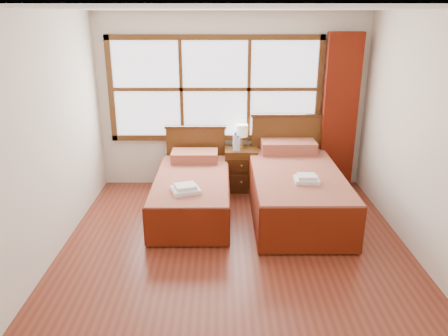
{
  "coord_description": "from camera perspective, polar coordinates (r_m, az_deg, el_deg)",
  "views": [
    {
      "loc": [
        -0.14,
        -4.27,
        2.56
      ],
      "look_at": [
        -0.12,
        0.7,
        0.8
      ],
      "focal_mm": 35.0,
      "sensor_mm": 36.0,
      "label": 1
    }
  ],
  "objects": [
    {
      "name": "floor",
      "position": [
        4.98,
        1.48,
        -11.41
      ],
      "size": [
        4.5,
        4.5,
        0.0
      ],
      "primitive_type": "plane",
      "color": "maroon",
      "rests_on": "ground"
    },
    {
      "name": "ceiling",
      "position": [
        4.27,
        1.81,
        20.09
      ],
      "size": [
        4.5,
        4.5,
        0.0
      ],
      "primitive_type": "plane",
      "rotation": [
        3.14,
        0.0,
        0.0
      ],
      "color": "white",
      "rests_on": "wall_back"
    },
    {
      "name": "wall_back",
      "position": [
        6.64,
        1.03,
        8.61
      ],
      "size": [
        4.0,
        0.0,
        4.0
      ],
      "primitive_type": "plane",
      "rotation": [
        1.57,
        0.0,
        0.0
      ],
      "color": "silver",
      "rests_on": "floor"
    },
    {
      "name": "wall_left",
      "position": [
        4.82,
        -22.9,
        2.83
      ],
      "size": [
        0.0,
        4.5,
        4.5
      ],
      "primitive_type": "plane",
      "rotation": [
        1.57,
        0.0,
        1.57
      ],
      "color": "silver",
      "rests_on": "floor"
    },
    {
      "name": "wall_right",
      "position": [
        4.94,
        25.55,
        2.82
      ],
      "size": [
        0.0,
        4.5,
        4.5
      ],
      "primitive_type": "plane",
      "rotation": [
        1.57,
        0.0,
        -1.57
      ],
      "color": "silver",
      "rests_on": "floor"
    },
    {
      "name": "window",
      "position": [
        6.56,
        -1.17,
        10.26
      ],
      "size": [
        3.16,
        0.06,
        1.56
      ],
      "color": "white",
      "rests_on": "wall_back"
    },
    {
      "name": "curtain",
      "position": [
        6.75,
        14.86,
        7.03
      ],
      "size": [
        0.5,
        0.16,
        2.3
      ],
      "primitive_type": "cube",
      "color": "maroon",
      "rests_on": "wall_back"
    },
    {
      "name": "bed_left",
      "position": [
        5.93,
        -4.15,
        -2.98
      ],
      "size": [
        0.99,
        2.01,
        0.96
      ],
      "color": "#43220E",
      "rests_on": "floor"
    },
    {
      "name": "bed_right",
      "position": [
        5.97,
        9.21,
        -2.46
      ],
      "size": [
        1.17,
        2.26,
        1.14
      ],
      "color": "#43220E",
      "rests_on": "floor"
    },
    {
      "name": "nightstand",
      "position": [
        6.65,
        2.21,
        -0.1
      ],
      "size": [
        0.48,
        0.48,
        0.65
      ],
      "color": "#522E11",
      "rests_on": "floor"
    },
    {
      "name": "towels_left",
      "position": [
        5.31,
        -5.04,
        -2.73
      ],
      "size": [
        0.4,
        0.37,
        0.1
      ],
      "rotation": [
        0.0,
        0.0,
        0.32
      ],
      "color": "white",
      "rests_on": "bed_left"
    },
    {
      "name": "towels_right",
      "position": [
        5.44,
        10.74,
        -1.39
      ],
      "size": [
        0.3,
        0.27,
        0.09
      ],
      "rotation": [
        0.0,
        0.0,
        -0.02
      ],
      "color": "white",
      "rests_on": "bed_right"
    },
    {
      "name": "lamp",
      "position": [
        6.56,
        2.34,
        4.81
      ],
      "size": [
        0.18,
        0.18,
        0.35
      ],
      "color": "#B88C3B",
      "rests_on": "nightstand"
    },
    {
      "name": "bottle_near",
      "position": [
        6.43,
        1.48,
        3.39
      ],
      "size": [
        0.07,
        0.07,
        0.28
      ],
      "color": "silver",
      "rests_on": "nightstand"
    },
    {
      "name": "bottle_far",
      "position": [
        6.42,
        1.87,
        3.15
      ],
      "size": [
        0.06,
        0.06,
        0.23
      ],
      "color": "silver",
      "rests_on": "nightstand"
    }
  ]
}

